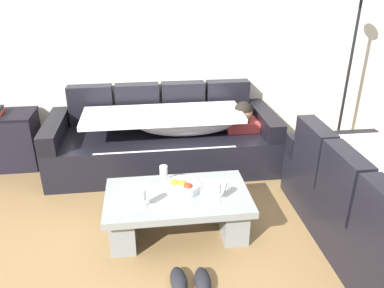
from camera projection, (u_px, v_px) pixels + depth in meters
The scene contains 13 objects.
ground_plane at pixel (208, 260), 2.99m from camera, with size 14.00×14.00×0.00m, color olive.
back_wall at pixel (179, 39), 4.36m from camera, with size 9.00×0.10×2.70m, color silver.
couch_along_wall at pixel (167, 139), 4.29m from camera, with size 2.49×0.92×0.88m.
couch_near_window at pixel (381, 213), 3.00m from camera, with size 0.92×1.97×0.88m.
coffee_table at pixel (178, 208), 3.23m from camera, with size 1.20×0.68×0.38m.
fruit_bowl at pixel (182, 187), 3.20m from camera, with size 0.28×0.28×0.10m.
wine_glass_near_left at pixel (142, 195), 2.94m from camera, with size 0.07×0.07×0.17m.
wine_glass_near_right at pixel (217, 188), 3.03m from camera, with size 0.07×0.07×0.17m.
wine_glass_far_back at pixel (164, 171), 3.28m from camera, with size 0.07×0.07×0.17m.
open_magazine at pixel (208, 187), 3.25m from camera, with size 0.28×0.21×0.01m, color white.
side_cabinet at pixel (5, 140), 4.29m from camera, with size 0.72×0.44×0.64m.
floor_lamp at pixel (348, 63), 4.26m from camera, with size 0.33×0.31×1.95m.
pair_of_shoes at pixel (191, 281), 2.74m from camera, with size 0.30×0.30×0.09m.
Camera 1 is at (-0.42, -2.29, 2.10)m, focal length 35.66 mm.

